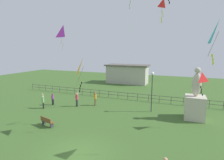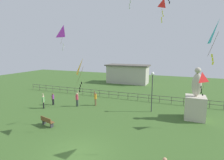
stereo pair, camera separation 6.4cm
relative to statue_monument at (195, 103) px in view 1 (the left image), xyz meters
name	(u,v)px [view 1 (the left image)]	position (x,y,z in m)	size (l,w,h in m)	color
ground_plane	(76,154)	(-7.50, -9.67, -1.60)	(80.00, 80.00, 0.00)	#3D6028
statue_monument	(195,103)	(0.00, 0.00, 0.00)	(1.87, 1.87, 5.16)	beige
lamppost	(152,83)	(-4.33, 0.51, 1.64)	(0.36, 0.36, 4.45)	#38383D
park_bench	(47,121)	(-12.41, -6.86, -1.13)	(1.55, 0.77, 0.85)	brown
person_0	(77,99)	(-13.06, -0.94, -0.62)	(0.50, 0.31, 1.95)	#3F4C47
person_1	(95,98)	(-11.14, 0.20, -0.64)	(0.31, 0.49, 1.91)	brown
person_2	(43,101)	(-16.31, -3.07, -0.70)	(0.38, 0.43, 1.78)	black
person_4	(53,98)	(-16.17, -1.58, -0.74)	(0.28, 0.45, 1.50)	black
kite_1	(164,4)	(-3.69, 2.12, 10.09)	(0.82, 0.86, 2.54)	red
kite_3	(201,78)	(0.18, -2.16, 2.86)	(0.84, 0.96, 2.04)	red
kite_5	(64,32)	(-14.18, -1.45, 7.20)	(1.27, 0.95, 2.85)	#B22DB2
kite_6	(83,68)	(-8.62, -6.63, 3.83)	(0.95, 1.00, 2.73)	yellow
kite_7	(219,32)	(0.44, -6.70, 6.19)	(0.71, 0.96, 2.65)	#19B2B2
waterfront_railing	(131,95)	(-7.74, 4.33, -0.97)	(36.02, 0.06, 0.95)	#4C4742
pavilion_building	(127,74)	(-11.95, 16.33, 0.35)	(8.79, 4.06, 3.83)	#B7B2A3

